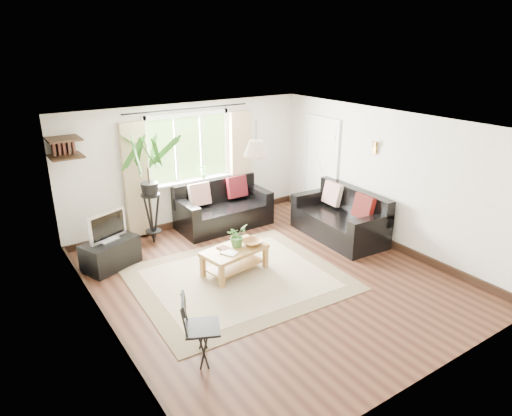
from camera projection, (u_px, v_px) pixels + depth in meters
floor at (270, 278)px, 7.11m from camera, size 5.50×5.50×0.00m
ceiling at (272, 125)px, 6.27m from camera, size 5.50×5.50×0.00m
wall_back at (189, 166)px, 8.83m from camera, size 5.00×0.02×2.40m
wall_front at (431, 286)px, 4.55m from camera, size 5.00×0.02×2.40m
wall_left at (99, 247)px, 5.39m from camera, size 0.02×5.50×2.40m
wall_right at (387, 179)px, 8.00m from camera, size 0.02×5.50×2.40m
rug at (238, 278)px, 7.10m from camera, size 3.19×2.77×0.02m
window at (189, 148)px, 8.68m from camera, size 2.50×0.16×2.16m
door at (320, 169)px, 9.38m from camera, size 0.06×0.96×2.06m
corner_shelf at (65, 148)px, 7.22m from camera, size 0.50×0.50×0.34m
pendant_lamp at (256, 144)px, 6.71m from camera, size 0.36×0.36×0.54m
wall_sconce at (374, 146)px, 8.01m from camera, size 0.12×0.12×0.28m
sofa_back at (224, 206)px, 8.95m from camera, size 1.80×0.91×0.85m
sofa_right at (339, 216)px, 8.46m from camera, size 1.87×1.01×0.86m
coffee_table at (235, 260)px, 7.23m from camera, size 1.11×0.73×0.42m
table_plant at (237, 236)px, 7.19m from camera, size 0.41×0.38×0.36m
bowl at (252, 242)px, 7.27m from camera, size 0.33×0.33×0.08m
book_a at (226, 255)px, 6.92m from camera, size 0.27×0.30×0.02m
book_b at (220, 250)px, 7.10m from camera, size 0.19×0.23×0.02m
tv_stand at (111, 254)px, 7.40m from camera, size 0.99×0.78×0.47m
tv at (107, 226)px, 7.22m from camera, size 0.71×0.46×0.51m
palm_stand at (150, 190)px, 8.03m from camera, size 0.87×0.87×2.01m
folding_chair at (203, 329)px, 5.19m from camera, size 0.57×0.57×0.83m
sill_plant at (203, 172)px, 8.92m from camera, size 0.14×0.10×0.27m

